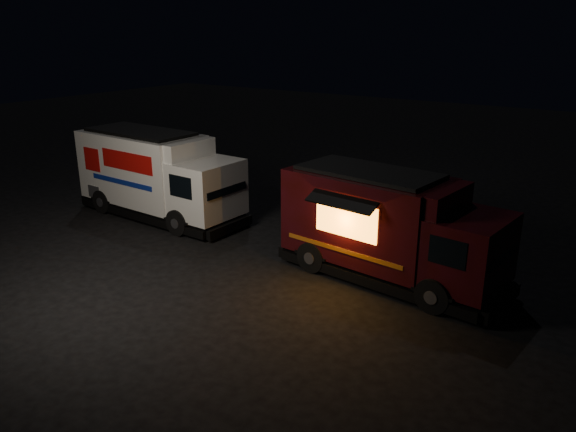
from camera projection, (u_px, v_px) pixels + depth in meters
The scene contains 3 objects.
ground at pixel (216, 265), 16.52m from camera, with size 80.00×80.00×0.00m, color black.
white_truck at pixel (160, 175), 20.25m from camera, with size 6.84×2.33×3.10m, color silver, non-canonical shape.
red_truck at pixel (393, 228), 15.17m from camera, with size 6.38×2.35×2.97m, color black, non-canonical shape.
Camera 1 is at (10.31, -11.34, 6.67)m, focal length 35.00 mm.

